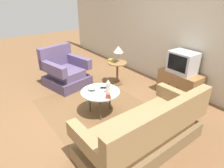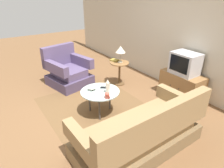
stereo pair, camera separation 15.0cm
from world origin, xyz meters
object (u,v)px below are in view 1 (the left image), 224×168
at_px(side_table, 117,69).
at_px(bowl, 92,89).
at_px(vase, 108,87).
at_px(book, 112,60).
at_px(armchair, 65,73).
at_px(couch, 144,133).
at_px(coffee_table, 100,93).
at_px(television, 183,62).
at_px(mug, 108,96).
at_px(table_lamp, 118,50).
at_px(tv_stand, 179,84).
at_px(tv_remote_silver, 99,95).
at_px(tv_remote_dark, 105,88).

distance_m(side_table, bowl, 1.36).
xyz_separation_m(vase, bowl, (-0.25, -0.18, -0.10)).
xyz_separation_m(vase, book, (-1.13, 0.93, -0.01)).
height_order(armchair, couch, armchair).
distance_m(coffee_table, television, 1.87).
height_order(mug, bowl, mug).
distance_m(television, table_lamp, 1.45).
relative_size(tv_stand, vase, 3.44).
xyz_separation_m(coffee_table, tv_remote_silver, (0.13, -0.12, 0.06)).
xyz_separation_m(couch, tv_remote_dark, (-1.22, 0.16, 0.19)).
bearing_deg(vase, mug, -35.88).
bearing_deg(side_table, tv_remote_silver, -50.48).
bearing_deg(mug, tv_stand, 85.14).
bearing_deg(couch, vase, 82.67).
bearing_deg(vase, armchair, -177.49).
height_order(tv_stand, tv_remote_dark, tv_stand).
distance_m(vase, book, 1.46).
relative_size(couch, coffee_table, 2.67).
relative_size(coffee_table, tv_remote_silver, 4.28).
bearing_deg(tv_remote_dark, table_lamp, -106.80).
height_order(coffee_table, table_lamp, table_lamp).
xyz_separation_m(tv_stand, bowl, (-0.56, -1.88, 0.22)).
bearing_deg(bowl, television, 73.25).
bearing_deg(book, coffee_table, -63.19).
relative_size(coffee_table, book, 3.20).
distance_m(vase, mug, 0.21).
distance_m(coffee_table, bowl, 0.17).
distance_m(bowl, tv_remote_dark, 0.24).
distance_m(side_table, tv_remote_dark, 1.20).
distance_m(armchair, tv_stand, 2.68).
relative_size(armchair, table_lamp, 2.69).
xyz_separation_m(couch, tv_remote_silver, (-1.03, -0.09, 0.19)).
height_order(vase, tv_remote_silver, vase).
xyz_separation_m(armchair, tv_remote_dark, (1.51, 0.13, 0.16)).
distance_m(side_table, mug, 1.56).
height_order(armchair, tv_remote_dark, armchair).
bearing_deg(bowl, side_table, 121.80).
xyz_separation_m(tv_stand, tv_remote_dark, (-0.50, -1.64, 0.20)).
height_order(side_table, bowl, side_table).
bearing_deg(tv_stand, side_table, -150.31).
distance_m(tv_stand, tv_remote_silver, 1.93).
xyz_separation_m(armchair, bowl, (1.44, -0.11, 0.18)).
height_order(tv_stand, mug, mug).
distance_m(mug, tv_remote_dark, 0.39).
bearing_deg(tv_remote_dark, mug, 98.10).
distance_m(couch, tv_remote_silver, 1.05).
height_order(couch, tv_remote_dark, couch).
distance_m(tv_stand, book, 1.66).
xyz_separation_m(couch, television, (-0.72, 1.80, 0.48)).
bearing_deg(tv_stand, table_lamp, -150.12).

